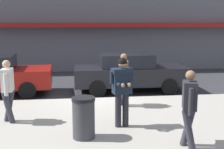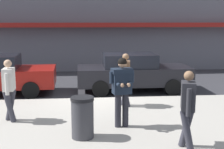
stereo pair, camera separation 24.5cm
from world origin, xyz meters
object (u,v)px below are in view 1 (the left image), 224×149
(pedestrian_with_bag, at_px, (189,104))
(trash_bin, at_px, (84,118))
(pedestrian_in_light_coat, at_px, (8,87))
(parked_sedan_mid, at_px, (129,72))
(pedestrian_dark_coat, at_px, (124,76))
(man_texting_on_phone, at_px, (122,85))

(pedestrian_with_bag, distance_m, trash_bin, 2.42)
(pedestrian_in_light_coat, relative_size, trash_bin, 1.74)
(parked_sedan_mid, height_order, trash_bin, parked_sedan_mid)
(parked_sedan_mid, bearing_deg, pedestrian_dark_coat, -103.65)
(pedestrian_with_bag, xyz_separation_m, pedestrian_dark_coat, (-0.87, 3.42, 0.00))
(man_texting_on_phone, distance_m, pedestrian_in_light_coat, 3.07)
(man_texting_on_phone, height_order, pedestrian_in_light_coat, man_texting_on_phone)
(pedestrian_with_bag, height_order, pedestrian_dark_coat, same)
(pedestrian_with_bag, xyz_separation_m, trash_bin, (-2.23, 0.80, -0.47))
(pedestrian_dark_coat, bearing_deg, trash_bin, -117.43)
(man_texting_on_phone, relative_size, pedestrian_dark_coat, 1.06)
(parked_sedan_mid, relative_size, pedestrian_in_light_coat, 2.65)
(trash_bin, bearing_deg, pedestrian_with_bag, -19.69)
(man_texting_on_phone, relative_size, pedestrian_with_bag, 1.06)
(man_texting_on_phone, bearing_deg, pedestrian_in_light_coat, 166.04)
(pedestrian_in_light_coat, bearing_deg, parked_sedan_mid, 44.22)
(pedestrian_in_light_coat, distance_m, trash_bin, 2.47)
(parked_sedan_mid, xyz_separation_m, trash_bin, (-2.00, -5.27, -0.16))
(pedestrian_with_bag, distance_m, pedestrian_dark_coat, 3.53)
(man_texting_on_phone, xyz_separation_m, pedestrian_in_light_coat, (-2.98, 0.74, -0.14))
(pedestrian_with_bag, bearing_deg, trash_bin, 160.31)
(pedestrian_with_bag, height_order, trash_bin, pedestrian_with_bag)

